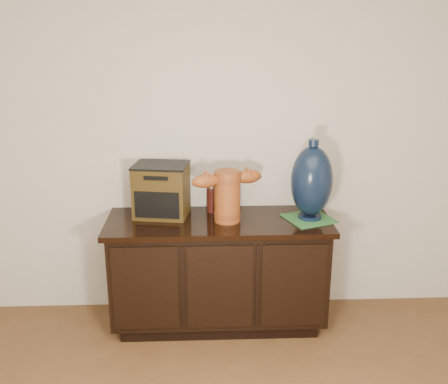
{
  "coord_description": "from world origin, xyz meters",
  "views": [
    {
      "loc": [
        -0.1,
        -0.96,
        1.95
      ],
      "look_at": [
        0.03,
        2.18,
        0.96
      ],
      "focal_mm": 42.0,
      "sensor_mm": 36.0,
      "label": 1
    }
  ],
  "objects_px": {
    "tv_radio": "(161,190)",
    "sideboard": "(219,271)",
    "terracotta_vessel": "(227,193)",
    "lamp_base": "(312,181)",
    "spray_can": "(212,198)"
  },
  "relations": [
    {
      "from": "sideboard",
      "to": "lamp_base",
      "type": "bearing_deg",
      "value": -1.0
    },
    {
      "from": "terracotta_vessel",
      "to": "tv_radio",
      "type": "xyz_separation_m",
      "value": [
        -0.43,
        0.13,
        -0.01
      ]
    },
    {
      "from": "lamp_base",
      "to": "spray_can",
      "type": "height_order",
      "value": "lamp_base"
    },
    {
      "from": "sideboard",
      "to": "terracotta_vessel",
      "type": "bearing_deg",
      "value": -18.64
    },
    {
      "from": "sideboard",
      "to": "tv_radio",
      "type": "height_order",
      "value": "tv_radio"
    },
    {
      "from": "sideboard",
      "to": "lamp_base",
      "type": "xyz_separation_m",
      "value": [
        0.6,
        -0.01,
        0.62
      ]
    },
    {
      "from": "terracotta_vessel",
      "to": "spray_can",
      "type": "bearing_deg",
      "value": 100.26
    },
    {
      "from": "tv_radio",
      "to": "lamp_base",
      "type": "height_order",
      "value": "lamp_base"
    },
    {
      "from": "sideboard",
      "to": "tv_radio",
      "type": "xyz_separation_m",
      "value": [
        -0.37,
        0.11,
        0.54
      ]
    },
    {
      "from": "sideboard",
      "to": "spray_can",
      "type": "distance_m",
      "value": 0.49
    },
    {
      "from": "sideboard",
      "to": "terracotta_vessel",
      "type": "distance_m",
      "value": 0.56
    },
    {
      "from": "sideboard",
      "to": "spray_can",
      "type": "xyz_separation_m",
      "value": [
        -0.04,
        0.16,
        0.47
      ]
    },
    {
      "from": "terracotta_vessel",
      "to": "tv_radio",
      "type": "bearing_deg",
      "value": 145.39
    },
    {
      "from": "lamp_base",
      "to": "spray_can",
      "type": "distance_m",
      "value": 0.68
    },
    {
      "from": "tv_radio",
      "to": "sideboard",
      "type": "bearing_deg",
      "value": -7.4
    }
  ]
}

